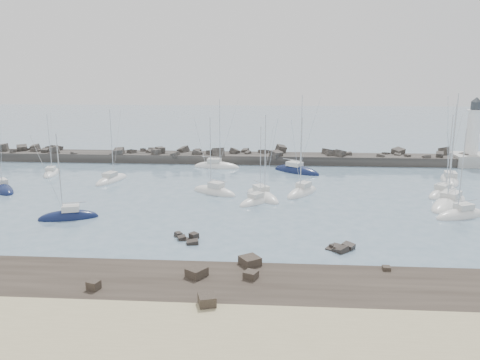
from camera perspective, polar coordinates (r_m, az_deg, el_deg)
name	(u,v)px	position (r m, az deg, el deg)	size (l,w,h in m)	color
ground	(225,216)	(63.09, -1.86, -4.44)	(400.00, 400.00, 0.00)	slate
sand_strip	(178,360)	(34.33, -7.58, -20.87)	(140.00, 14.00, 1.00)	tan
rock_shelf	(199,291)	(42.86, -5.02, -13.38)	(140.00, 12.72, 1.78)	black
rock_cluster_near	(188,239)	(54.78, -6.31, -7.19)	(3.46, 3.49, 1.03)	black
rock_cluster_far	(340,250)	(52.86, 12.13, -8.31)	(3.43, 2.75, 1.51)	black
breakwater	(207,160)	(100.55, -4.07, 2.44)	(115.00, 7.89, 5.07)	#2D2B28
lighthouse	(471,150)	(107.19, 26.32, 3.26)	(7.00, 7.00, 14.60)	#AAAAA5
sailboat_1	(52,174)	(95.10, -21.99, 0.74)	(4.06, 8.02, 12.15)	white
sailboat_2	(69,217)	(66.13, -20.17, -4.29)	(8.02, 4.59, 12.41)	#0E183E
sailboat_3	(112,180)	(85.85, -15.38, -0.03)	(4.90, 9.01, 13.63)	white
sailboat_4	(216,167)	(94.39, -2.89, 1.63)	(9.67, 4.11, 14.84)	white
sailboat_5	(214,192)	(74.74, -3.14, -1.49)	(8.34, 6.36, 13.19)	white
sailboat_6	(302,193)	(74.89, 7.58, -1.56)	(6.61, 8.32, 13.27)	white
sailboat_7	(257,201)	(69.75, 2.14, -2.60)	(6.58, 7.53, 12.14)	white
sailboat_8	(296,171)	(90.69, 6.89, 1.07)	(9.91, 8.51, 15.91)	#0E183E
sailboat_9	(461,216)	(69.47, 25.31, -3.95)	(8.38, 5.65, 12.99)	white
sailboat_10	(449,181)	(90.20, 24.16, -0.09)	(4.71, 9.58, 14.62)	white
sailboat_11	(449,204)	(74.54, 24.11, -2.72)	(9.39, 10.91, 17.35)	white
sailboat_12	(443,194)	(80.30, 23.52, -1.56)	(7.76, 8.02, 13.66)	white
sailboat_13	(262,197)	(72.08, 2.74, -2.05)	(6.74, 8.81, 13.88)	white
sailboat_14	(2,189)	(85.83, -27.04, -1.02)	(8.26, 8.36, 14.26)	#0E183E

